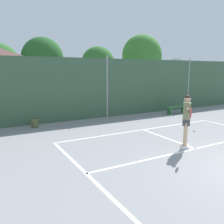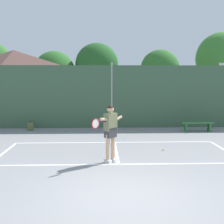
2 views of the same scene
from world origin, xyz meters
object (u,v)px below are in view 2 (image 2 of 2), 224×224
object	(u,v)px
backpack_olive	(30,127)
courtside_bench	(197,124)
tennis_ball	(163,150)
tennis_player	(110,128)

from	to	relation	value
backpack_olive	courtside_bench	bearing A→B (deg)	-4.01
tennis_ball	courtside_bench	xyz separation A→B (m)	(2.50, 3.65, 0.33)
tennis_player	tennis_ball	distance (m)	2.70
tennis_player	backpack_olive	distance (m)	6.97
tennis_player	courtside_bench	bearing A→B (deg)	48.11
tennis_ball	backpack_olive	world-z (taller)	backpack_olive
backpack_olive	courtside_bench	world-z (taller)	courtside_bench
tennis_player	backpack_olive	world-z (taller)	tennis_player
tennis_ball	courtside_bench	size ratio (longest dim) A/B	0.04
backpack_olive	courtside_bench	xyz separation A→B (m)	(8.51, -0.60, 0.17)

